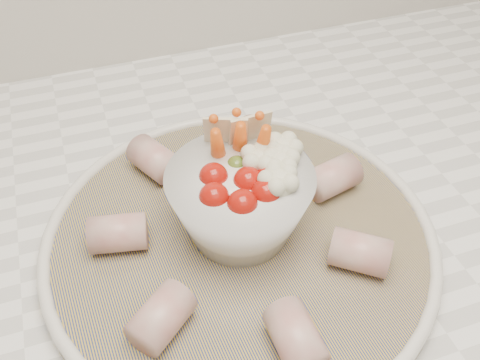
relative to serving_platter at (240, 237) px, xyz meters
name	(u,v)px	position (x,y,z in m)	size (l,w,h in m)	color
serving_platter	(240,237)	(0.00, 0.00, 0.00)	(0.40, 0.40, 0.02)	navy
veggie_bowl	(242,198)	(0.00, 0.01, 0.05)	(0.14, 0.14, 0.11)	white
cured_meat_rolls	(239,222)	(0.00, 0.00, 0.02)	(0.28, 0.30, 0.04)	#A9524D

